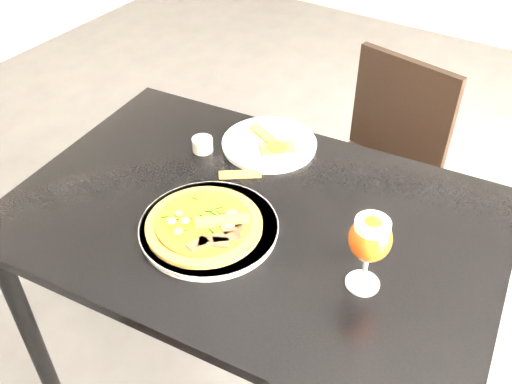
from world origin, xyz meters
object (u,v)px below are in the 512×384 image
Objects in this scene: dining_table at (253,239)px; chair_far at (376,170)px; pizza at (205,224)px; beer_glass at (370,239)px.

chair_far is at bearing 78.73° from dining_table.
chair_far is 0.88m from pizza.
beer_glass reaches higher than dining_table.
pizza reaches higher than dining_table.
chair_far reaches higher than pizza.
beer_glass is at bearing -16.77° from dining_table.
beer_glass reaches higher than pizza.
beer_glass is at bearing 7.88° from pizza.
dining_table is 0.72m from chair_far.
dining_table is 1.50× the size of chair_far.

